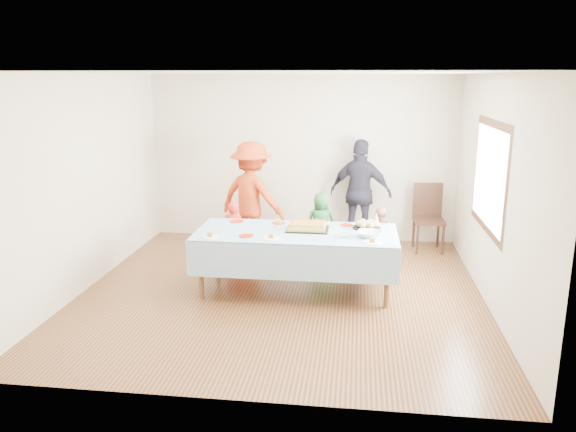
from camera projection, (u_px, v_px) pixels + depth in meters
name	position (u px, v px, depth m)	size (l,w,h in m)	color
ground	(281.00, 291.00, 7.14)	(5.00, 5.00, 0.00)	#472714
room_walls	(286.00, 153.00, 6.71)	(5.04, 5.04, 2.72)	beige
party_table	(296.00, 236.00, 7.01)	(2.50, 1.10, 0.78)	brown
birthday_cake	(308.00, 226.00, 7.06)	(0.52, 0.40, 0.09)	black
rolls_tray	(366.00, 225.00, 7.12)	(0.35, 0.35, 0.11)	black
punch_bowl	(369.00, 234.00, 6.74)	(0.29, 0.29, 0.07)	silver
party_hat	(376.00, 219.00, 7.27)	(0.10, 0.10, 0.17)	white
fork_pile	(343.00, 234.00, 6.75)	(0.24, 0.18, 0.07)	white
plate_red_far_a	(237.00, 221.00, 7.46)	(0.19, 0.19, 0.01)	red
plate_red_far_b	(279.00, 223.00, 7.38)	(0.18, 0.18, 0.01)	red
plate_red_far_c	(300.00, 223.00, 7.36)	(0.19, 0.19, 0.01)	red
plate_red_far_d	(346.00, 225.00, 7.28)	(0.16, 0.16, 0.01)	red
plate_red_near	(246.00, 236.00, 6.78)	(0.18, 0.18, 0.01)	red
plate_white_left	(210.00, 237.00, 6.74)	(0.21, 0.21, 0.01)	white
plate_white_mid	(271.00, 239.00, 6.67)	(0.20, 0.20, 0.01)	white
plate_white_right	(372.00, 243.00, 6.50)	(0.23, 0.23, 0.01)	white
dining_chair	(428.00, 213.00, 8.76)	(0.48, 0.48, 1.04)	black
toddler_left	(233.00, 233.00, 8.11)	(0.34, 0.22, 0.93)	red
toddler_mid	(321.00, 224.00, 8.55)	(0.47, 0.31, 0.96)	#236A33
toddler_right	(379.00, 237.00, 7.98)	(0.42, 0.33, 0.87)	tan
adult_left	(252.00, 197.00, 8.63)	(1.10, 0.64, 1.71)	#C13E18
adult_right	(361.00, 193.00, 8.93)	(1.00, 0.42, 1.71)	#292838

